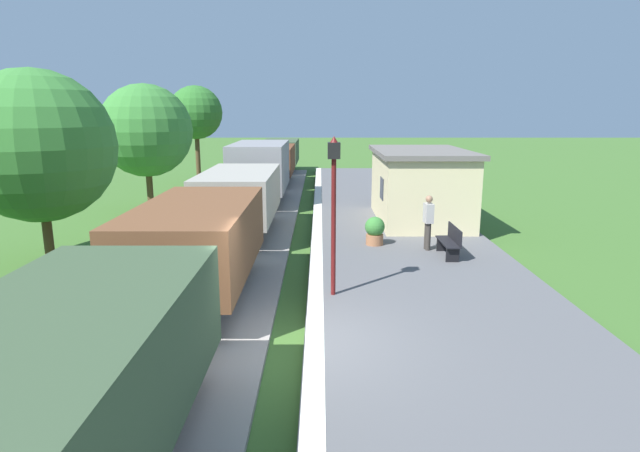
% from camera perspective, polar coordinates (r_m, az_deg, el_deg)
% --- Properties ---
extents(ground_plane, '(160.00, 160.00, 0.00)m').
position_cam_1_polar(ground_plane, '(10.13, -2.89, -13.82)').
color(ground_plane, '#3D6628').
extents(platform_slab, '(6.00, 60.00, 0.25)m').
position_cam_1_polar(platform_slab, '(10.41, 15.44, -12.74)').
color(platform_slab, '#565659').
rests_on(platform_slab, ground).
extents(platform_edge_stripe, '(0.36, 60.00, 0.01)m').
position_cam_1_polar(platform_edge_stripe, '(10.00, -0.56, -12.53)').
color(platform_edge_stripe, silver).
rests_on(platform_edge_stripe, platform_slab).
extents(track_ballast, '(3.80, 60.00, 0.12)m').
position_cam_1_polar(track_ballast, '(10.50, -16.45, -12.99)').
color(track_ballast, gray).
rests_on(track_ballast, ground).
extents(rail_near, '(0.07, 60.00, 0.14)m').
position_cam_1_polar(rail_near, '(10.26, -12.54, -12.56)').
color(rail_near, slate).
rests_on(rail_near, track_ballast).
extents(rail_far, '(0.07, 60.00, 0.14)m').
position_cam_1_polar(rail_far, '(10.66, -20.29, -12.09)').
color(rail_far, slate).
rests_on(rail_far, track_ballast).
extents(freight_train, '(2.50, 39.20, 2.72)m').
position_cam_1_polar(freight_train, '(22.30, -7.47, 4.63)').
color(freight_train, '#384C33').
rests_on(freight_train, rail_near).
extents(station_hut, '(3.50, 5.80, 2.78)m').
position_cam_1_polar(station_hut, '(20.68, 10.93, 4.45)').
color(station_hut, beige).
rests_on(station_hut, platform_slab).
extents(bench_near_hut, '(0.42, 1.50, 0.91)m').
position_cam_1_polar(bench_near_hut, '(15.84, 14.18, -1.61)').
color(bench_near_hut, black).
rests_on(bench_near_hut, platform_slab).
extents(bench_down_platform, '(0.42, 1.50, 0.91)m').
position_cam_1_polar(bench_down_platform, '(25.34, 8.84, 3.87)').
color(bench_down_platform, black).
rests_on(bench_down_platform, platform_slab).
extents(person_waiting, '(0.28, 0.40, 1.71)m').
position_cam_1_polar(person_waiting, '(16.35, 11.84, 0.61)').
color(person_waiting, '#38332D').
rests_on(person_waiting, platform_slab).
extents(potted_planter, '(0.64, 0.64, 0.92)m').
position_cam_1_polar(potted_planter, '(16.80, 6.08, -0.48)').
color(potted_planter, '#9E6642').
rests_on(potted_planter, platform_slab).
extents(lamp_post_near, '(0.28, 0.28, 3.70)m').
position_cam_1_polar(lamp_post_near, '(11.74, 1.55, 4.26)').
color(lamp_post_near, '#591414').
rests_on(lamp_post_near, platform_slab).
extents(tree_trackside_far, '(4.40, 4.40, 5.69)m').
position_cam_1_polar(tree_trackside_far, '(17.16, -28.61, 7.70)').
color(tree_trackside_far, '#4C3823').
rests_on(tree_trackside_far, ground).
extents(tree_field_left, '(4.08, 4.08, 5.67)m').
position_cam_1_polar(tree_field_left, '(24.54, -18.59, 9.90)').
color(tree_field_left, '#4C3823').
rests_on(tree_field_left, ground).
extents(tree_field_distant, '(3.22, 3.22, 5.99)m').
position_cam_1_polar(tree_field_distant, '(33.15, -13.48, 12.01)').
color(tree_field_distant, '#4C3823').
rests_on(tree_field_distant, ground).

